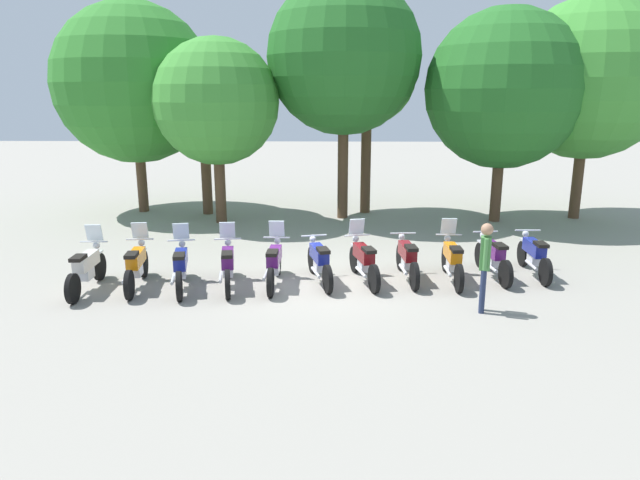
% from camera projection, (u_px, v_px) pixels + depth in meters
% --- Properties ---
extents(ground_plane, '(80.00, 80.00, 0.00)m').
position_uv_depth(ground_plane, '(320.00, 283.00, 13.17)').
color(ground_plane, gray).
extents(motorcycle_0, '(0.62, 2.19, 1.37)m').
position_uv_depth(motorcycle_0, '(87.00, 268.00, 12.57)').
color(motorcycle_0, black).
rests_on(motorcycle_0, ground_plane).
extents(motorcycle_1, '(0.62, 2.19, 1.37)m').
position_uv_depth(motorcycle_1, '(136.00, 265.00, 12.79)').
color(motorcycle_1, black).
rests_on(motorcycle_1, ground_plane).
extents(motorcycle_2, '(0.68, 2.17, 1.37)m').
position_uv_depth(motorcycle_2, '(181.00, 266.00, 12.71)').
color(motorcycle_2, black).
rests_on(motorcycle_2, ground_plane).
extents(motorcycle_3, '(0.63, 2.18, 1.37)m').
position_uv_depth(motorcycle_3, '(228.00, 264.00, 12.83)').
color(motorcycle_3, black).
rests_on(motorcycle_3, ground_plane).
extents(motorcycle_4, '(0.62, 2.19, 1.37)m').
position_uv_depth(motorcycle_4, '(274.00, 263.00, 12.96)').
color(motorcycle_4, black).
rests_on(motorcycle_4, ground_plane).
extents(motorcycle_5, '(0.77, 2.15, 0.99)m').
position_uv_depth(motorcycle_5, '(319.00, 261.00, 13.14)').
color(motorcycle_5, black).
rests_on(motorcycle_5, ground_plane).
extents(motorcycle_6, '(0.75, 2.15, 1.37)m').
position_uv_depth(motorcycle_6, '(363.00, 260.00, 13.18)').
color(motorcycle_6, black).
rests_on(motorcycle_6, ground_plane).
extents(motorcycle_7, '(0.62, 2.19, 0.99)m').
position_uv_depth(motorcycle_7, '(407.00, 258.00, 13.35)').
color(motorcycle_7, black).
rests_on(motorcycle_7, ground_plane).
extents(motorcycle_8, '(0.62, 2.19, 1.37)m').
position_uv_depth(motorcycle_8, '(452.00, 259.00, 13.23)').
color(motorcycle_8, black).
rests_on(motorcycle_8, ground_plane).
extents(motorcycle_9, '(0.62, 2.19, 0.99)m').
position_uv_depth(motorcycle_9, '(493.00, 256.00, 13.51)').
color(motorcycle_9, black).
rests_on(motorcycle_9, ground_plane).
extents(motorcycle_10, '(0.62, 2.19, 0.99)m').
position_uv_depth(motorcycle_10, '(534.00, 255.00, 13.65)').
color(motorcycle_10, black).
rests_on(motorcycle_10, ground_plane).
extents(person_0, '(0.29, 0.41, 1.81)m').
position_uv_depth(person_0, '(485.00, 260.00, 11.19)').
color(person_0, '#232D4C').
rests_on(person_0, ground_plane).
extents(tree_0, '(5.58, 5.58, 7.38)m').
position_uv_depth(tree_0, '(134.00, 83.00, 20.08)').
color(tree_0, brown).
rests_on(tree_0, ground_plane).
extents(tree_1, '(3.55, 3.55, 6.00)m').
position_uv_depth(tree_1, '(202.00, 95.00, 19.74)').
color(tree_1, brown).
rests_on(tree_1, ground_plane).
extents(tree_2, '(4.06, 4.06, 6.01)m').
position_uv_depth(tree_2, '(216.00, 102.00, 18.39)').
color(tree_2, brown).
rests_on(tree_2, ground_plane).
extents(tree_3, '(5.12, 5.12, 7.98)m').
position_uv_depth(tree_3, '(344.00, 57.00, 18.78)').
color(tree_3, brown).
rests_on(tree_3, ground_plane).
extents(tree_4, '(3.40, 3.40, 6.55)m').
position_uv_depth(tree_4, '(368.00, 76.00, 19.84)').
color(tree_4, brown).
rests_on(tree_4, ground_plane).
extents(tree_5, '(5.15, 5.15, 6.95)m').
position_uv_depth(tree_5, '(504.00, 89.00, 18.52)').
color(tree_5, brown).
rests_on(tree_5, ground_plane).
extents(tree_6, '(5.28, 5.28, 7.35)m').
position_uv_depth(tree_6, '(589.00, 79.00, 18.90)').
color(tree_6, brown).
rests_on(tree_6, ground_plane).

